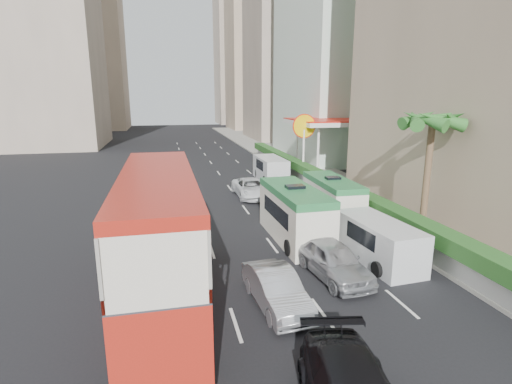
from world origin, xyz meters
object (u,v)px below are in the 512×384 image
object	(u,v)px
double_decker_bus	(160,241)
panel_van_near	(378,241)
minibus_near	(294,214)
panel_van_far	(271,169)
minibus_far	(332,199)
shell_station	(326,147)
van_asset	(251,197)
car_silver_lane_a	(276,306)
palm_tree	(427,180)
car_silver_lane_b	(333,277)

from	to	relation	value
double_decker_bus	panel_van_near	distance (m)	10.25
minibus_near	panel_van_far	size ratio (longest dim) A/B	1.23
minibus_near	minibus_far	xyz separation A→B (m)	(3.50, 3.01, -0.13)
shell_station	minibus_far	bearing A→B (deg)	-110.88
minibus_near	minibus_far	size ratio (longest dim) A/B	1.10
van_asset	minibus_near	size ratio (longest dim) A/B	0.78
van_asset	minibus_far	bearing A→B (deg)	-62.91
car_silver_lane_a	panel_van_far	distance (m)	23.34
double_decker_bus	palm_tree	xyz separation A→B (m)	(13.80, 4.00, 0.85)
car_silver_lane_a	shell_station	bearing A→B (deg)	58.58
panel_van_far	palm_tree	xyz separation A→B (m)	(3.89, -17.47, 2.32)
panel_van_near	van_asset	bearing A→B (deg)	98.63
double_decker_bus	minibus_far	distance (m)	13.68
van_asset	panel_van_far	bearing A→B (deg)	60.45
panel_van_far	shell_station	xyz separation A→B (m)	(6.09, 1.53, 1.69)
palm_tree	car_silver_lane_a	bearing A→B (deg)	-152.25
panel_van_near	shell_station	size ratio (longest dim) A/B	0.62
double_decker_bus	shell_station	size ratio (longest dim) A/B	1.38
panel_van_far	palm_tree	world-z (taller)	palm_tree
double_decker_bus	panel_van_near	world-z (taller)	double_decker_bus
car_silver_lane_b	panel_van_near	distance (m)	3.15
van_asset	panel_van_far	xyz separation A→B (m)	(3.15, 5.94, 1.06)
minibus_near	palm_tree	size ratio (longest dim) A/B	1.02
car_silver_lane_b	panel_van_near	xyz separation A→B (m)	(2.76, 1.14, 0.99)
van_asset	panel_van_far	distance (m)	6.81
car_silver_lane_a	palm_tree	size ratio (longest dim) A/B	0.67
double_decker_bus	car_silver_lane_b	bearing A→B (deg)	5.90
minibus_near	palm_tree	distance (m)	7.23
minibus_far	shell_station	size ratio (longest dim) A/B	0.74
minibus_near	shell_station	size ratio (longest dim) A/B	0.82
palm_tree	shell_station	world-z (taller)	palm_tree
minibus_near	panel_van_far	distance (m)	16.10
double_decker_bus	car_silver_lane_b	size ratio (longest dim) A/B	2.38
car_silver_lane_a	car_silver_lane_b	xyz separation A→B (m)	(3.10, 1.85, 0.00)
van_asset	minibus_far	xyz separation A→B (m)	(3.77, -6.88, 1.31)
minibus_near	minibus_far	distance (m)	4.62
car_silver_lane_a	panel_van_far	bearing A→B (deg)	70.42
panel_van_near	minibus_far	bearing A→B (deg)	80.62
van_asset	palm_tree	distance (m)	13.93
palm_tree	minibus_near	bearing A→B (deg)	166.37
minibus_near	panel_van_far	xyz separation A→B (m)	(2.88, 15.83, -0.38)
double_decker_bus	minibus_far	size ratio (longest dim) A/B	1.86
panel_van_far	palm_tree	bearing A→B (deg)	-78.33
car_silver_lane_b	double_decker_bus	bearing A→B (deg)	179.95
panel_van_near	panel_van_far	distance (m)	19.59
double_decker_bus	panel_van_far	size ratio (longest dim) A/B	2.07
double_decker_bus	minibus_far	xyz separation A→B (m)	(10.53, 8.65, -1.22)
double_decker_bus	minibus_far	world-z (taller)	double_decker_bus
panel_van_near	car_silver_lane_b	bearing A→B (deg)	-162.05
minibus_far	panel_van_far	bearing A→B (deg)	94.12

